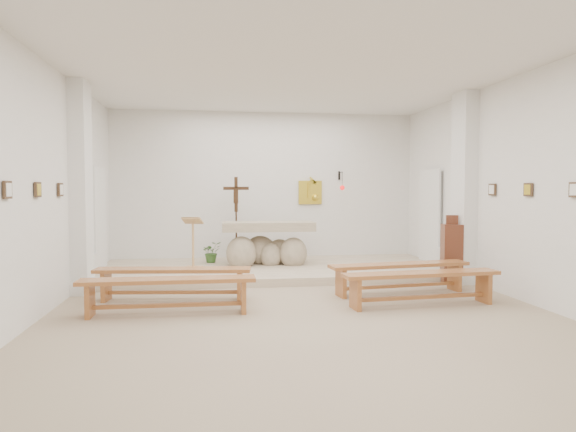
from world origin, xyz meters
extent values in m
cube|color=tan|center=(0.00, 0.00, 0.00)|extent=(7.00, 10.00, 0.00)
cube|color=white|center=(-3.49, 0.00, 1.75)|extent=(0.02, 10.00, 3.50)
cube|color=white|center=(3.49, 0.00, 1.75)|extent=(0.02, 10.00, 3.50)
cube|color=white|center=(0.00, 4.99, 1.75)|extent=(7.00, 0.02, 3.50)
cube|color=silver|center=(0.00, 0.00, 3.49)|extent=(7.00, 10.00, 0.02)
cube|color=beige|center=(0.00, 3.50, 0.07)|extent=(6.98, 3.00, 0.15)
cube|color=white|center=(-3.37, 2.00, 1.75)|extent=(0.26, 0.55, 3.50)
cube|color=white|center=(3.37, 2.00, 1.75)|extent=(0.26, 0.55, 3.50)
cube|color=gold|center=(1.05, 4.96, 1.65)|extent=(0.55, 0.04, 0.55)
cube|color=black|center=(1.75, 4.97, 2.05)|extent=(0.04, 0.02, 0.20)
cylinder|color=black|center=(1.75, 4.82, 2.12)|extent=(0.02, 0.30, 0.02)
cylinder|color=black|center=(1.75, 4.67, 1.95)|extent=(0.01, 0.01, 0.34)
sphere|color=red|center=(1.75, 4.67, 1.76)|extent=(0.11, 0.11, 0.11)
cube|color=#422D1D|center=(-3.47, -0.80, 1.72)|extent=(0.03, 0.20, 0.20)
cube|color=#422D1D|center=(-3.47, 0.20, 1.72)|extent=(0.03, 0.20, 0.20)
cube|color=#422D1D|center=(-3.47, 1.20, 1.72)|extent=(0.03, 0.20, 0.20)
cube|color=#422D1D|center=(3.47, -0.80, 1.72)|extent=(0.03, 0.20, 0.20)
cube|color=#422D1D|center=(3.47, 0.20, 1.72)|extent=(0.03, 0.20, 0.20)
cube|color=#422D1D|center=(3.47, 1.20, 1.72)|extent=(0.03, 0.20, 0.20)
cube|color=silver|center=(-3.43, 2.70, 0.27)|extent=(0.10, 0.85, 0.52)
cube|color=silver|center=(3.43, 2.70, 0.27)|extent=(0.10, 0.85, 0.52)
ellipsoid|color=#BCA990|center=(-0.65, 3.57, 0.41)|extent=(0.62, 0.52, 0.70)
ellipsoid|color=#BCA990|center=(0.44, 3.59, 0.39)|extent=(0.58, 0.49, 0.66)
ellipsoid|color=#BCA990|center=(-0.23, 3.91, 0.43)|extent=(0.66, 0.56, 0.62)
ellipsoid|color=#BCA990|center=(0.18, 3.87, 0.38)|extent=(0.54, 0.45, 0.58)
ellipsoid|color=#BCA990|center=(-0.03, 3.67, 0.34)|extent=(0.45, 0.38, 0.54)
cube|color=#BCA990|center=(-0.08, 3.72, 0.95)|extent=(1.91, 0.77, 0.19)
cube|color=#DEB76C|center=(-1.61, 3.40, 0.17)|extent=(0.39, 0.39, 0.04)
cylinder|color=#DEB76C|center=(-1.61, 3.40, 0.60)|extent=(0.05, 0.05, 0.91)
cube|color=#DEB76C|center=(-1.61, 3.38, 1.10)|extent=(0.44, 0.36, 0.15)
cube|color=white|center=(-1.62, 3.35, 1.15)|extent=(0.37, 0.30, 0.12)
cylinder|color=#372211|center=(-0.71, 4.30, 0.17)|extent=(0.24, 0.24, 0.03)
cylinder|color=#372211|center=(-0.71, 4.30, 0.71)|extent=(0.04, 0.04, 1.11)
cube|color=#372211|center=(-0.71, 4.30, 1.61)|extent=(0.08, 0.06, 0.76)
cube|color=#372211|center=(-0.71, 4.30, 1.74)|extent=(0.56, 0.14, 0.07)
cube|color=#372211|center=(-0.72, 4.27, 1.58)|extent=(0.11, 0.06, 0.32)
imported|color=#335D25|center=(-1.25, 4.20, 0.38)|extent=(0.50, 0.46, 0.45)
cube|color=#582C19|center=(3.10, 1.90, 0.54)|extent=(0.40, 0.40, 1.09)
cube|color=#582C19|center=(3.10, 1.90, 1.17)|extent=(0.22, 0.09, 0.18)
cube|color=#A66030|center=(-1.83, 1.16, 0.48)|extent=(2.42, 0.68, 0.05)
cube|color=#A66030|center=(-2.86, 1.29, 0.23)|extent=(0.11, 0.35, 0.46)
cube|color=#A66030|center=(-0.81, 1.03, 0.23)|extent=(0.11, 0.35, 0.46)
cube|color=#A66030|center=(-1.83, 1.16, 0.13)|extent=(2.00, 0.32, 0.05)
cube|color=#A66030|center=(1.83, 1.16, 0.48)|extent=(2.42, 0.66, 0.05)
cube|color=#A66030|center=(0.81, 1.04, 0.23)|extent=(0.11, 0.35, 0.46)
cube|color=#A66030|center=(2.86, 1.28, 0.23)|extent=(0.11, 0.35, 0.46)
cube|color=#A66030|center=(1.83, 1.16, 0.13)|extent=(2.00, 0.30, 0.05)
cube|color=#A66030|center=(-1.83, 0.26, 0.48)|extent=(2.40, 0.40, 0.05)
cube|color=#A66030|center=(-2.86, 0.27, 0.23)|extent=(0.07, 0.35, 0.46)
cube|color=#A66030|center=(-0.80, 0.25, 0.23)|extent=(0.07, 0.35, 0.46)
cube|color=#A66030|center=(-1.83, 0.26, 0.13)|extent=(2.01, 0.08, 0.05)
cube|color=#A66030|center=(1.83, 0.26, 0.48)|extent=(2.41, 0.56, 0.05)
cube|color=#A66030|center=(0.80, 0.18, 0.23)|extent=(0.09, 0.35, 0.46)
cube|color=#A66030|center=(2.86, 0.33, 0.23)|extent=(0.09, 0.35, 0.46)
cube|color=#A66030|center=(1.83, 0.26, 0.13)|extent=(2.01, 0.22, 0.05)
camera|label=1|loc=(-1.21, -6.89, 1.73)|focal=32.00mm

